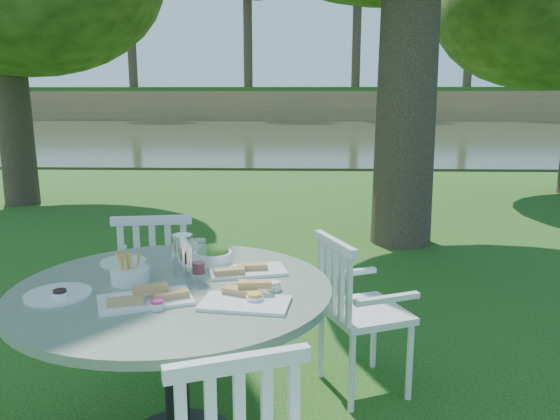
# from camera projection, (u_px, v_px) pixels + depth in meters

# --- Properties ---
(ground) EXTENTS (140.00, 140.00, 0.00)m
(ground) POSITION_uv_depth(u_px,v_px,m) (279.00, 321.00, 4.27)
(ground) COLOR #133C0C
(ground) RESTS_ON ground
(table) EXTENTS (1.50, 1.50, 0.85)m
(table) POSITION_uv_depth(u_px,v_px,m) (174.00, 316.00, 2.59)
(table) COLOR black
(table) RESTS_ON ground
(chair_ne) EXTENTS (0.59, 0.61, 0.94)m
(chair_ne) POSITION_uv_depth(u_px,v_px,m) (351.00, 303.00, 3.16)
(chair_ne) COLOR white
(chair_ne) RESTS_ON ground
(chair_nw) EXTENTS (0.57, 0.54, 0.99)m
(chair_nw) POSITION_uv_depth(u_px,v_px,m) (156.00, 273.00, 3.61)
(chair_nw) COLOR white
(chair_nw) RESTS_ON ground
(tableware) EXTENTS (1.19, 0.86, 0.21)m
(tableware) POSITION_uv_depth(u_px,v_px,m) (175.00, 273.00, 2.63)
(tableware) COLOR white
(tableware) RESTS_ON table
(river) EXTENTS (100.00, 28.00, 0.12)m
(river) POSITION_uv_depth(u_px,v_px,m) (297.00, 133.00, 26.79)
(river) COLOR #2B321D
(river) RESTS_ON ground
(far_bank) EXTENTS (100.00, 18.00, 15.20)m
(far_bank) POSITION_uv_depth(u_px,v_px,m) (302.00, 26.00, 43.05)
(far_bank) COLOR olive
(far_bank) RESTS_ON ground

